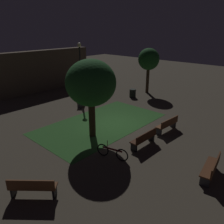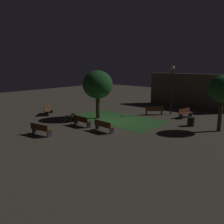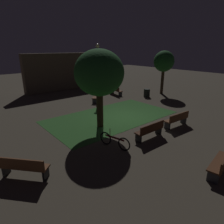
% 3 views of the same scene
% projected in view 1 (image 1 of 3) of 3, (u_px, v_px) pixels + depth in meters
% --- Properties ---
extents(ground_plane, '(60.00, 60.00, 0.00)m').
position_uv_depth(ground_plane, '(116.00, 123.00, 15.22)').
color(ground_plane, '#4C4438').
extents(grass_lawn, '(8.84, 4.83, 0.01)m').
position_uv_depth(grass_lawn, '(101.00, 123.00, 15.21)').
color(grass_lawn, '#2D6028').
rests_on(grass_lawn, ground).
extents(bench_near_trees, '(1.81, 0.53, 0.88)m').
position_uv_depth(bench_near_trees, '(144.00, 138.00, 12.17)').
color(bench_near_trees, '#422314').
rests_on(bench_near_trees, ground).
extents(bench_corner, '(1.83, 0.61, 0.88)m').
position_uv_depth(bench_corner, '(168.00, 124.00, 13.93)').
color(bench_corner, brown).
rests_on(bench_corner, ground).
extents(bench_path_side, '(1.85, 0.73, 0.88)m').
position_uv_depth(bench_path_side, '(212.00, 167.00, 9.63)').
color(bench_path_side, '#512D19').
rests_on(bench_path_side, ground).
extents(bench_back_row, '(1.65, 1.58, 0.88)m').
position_uv_depth(bench_back_row, '(82.00, 99.00, 18.72)').
color(bench_back_row, brown).
rests_on(bench_back_row, ground).
extents(bench_front_right, '(0.78, 1.86, 0.88)m').
position_uv_depth(bench_front_right, '(99.00, 91.00, 21.32)').
color(bench_front_right, brown).
rests_on(bench_front_right, ground).
extents(bench_by_lamp, '(1.54, 1.67, 0.88)m').
position_uv_depth(bench_by_lamp, '(32.00, 187.00, 8.46)').
color(bench_by_lamp, brown).
rests_on(bench_by_lamp, ground).
extents(tree_tall_center, '(2.84, 2.84, 4.57)m').
position_uv_depth(tree_tall_center, '(91.00, 83.00, 12.40)').
color(tree_tall_center, '#38281C').
rests_on(tree_tall_center, ground).
extents(tree_left_canopy, '(2.02, 2.02, 4.32)m').
position_uv_depth(tree_left_canopy, '(149.00, 60.00, 21.35)').
color(tree_left_canopy, '#423021').
rests_on(tree_left_canopy, ground).
extents(lamp_post_path_center, '(0.36, 0.36, 4.94)m').
position_uv_depth(lamp_post_path_center, '(80.00, 62.00, 19.38)').
color(lamp_post_path_center, black).
rests_on(lamp_post_path_center, ground).
extents(trash_bin, '(0.59, 0.59, 0.77)m').
position_uv_depth(trash_bin, '(133.00, 93.00, 20.83)').
color(trash_bin, black).
rests_on(trash_bin, ground).
extents(bicycle, '(0.50, 1.70, 0.93)m').
position_uv_depth(bicycle, '(112.00, 152.00, 11.07)').
color(bicycle, black).
rests_on(bicycle, ground).
extents(building_wall_backdrop, '(10.33, 0.80, 4.03)m').
position_uv_depth(building_wall_backdrop, '(46.00, 70.00, 22.96)').
color(building_wall_backdrop, brown).
rests_on(building_wall_backdrop, ground).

